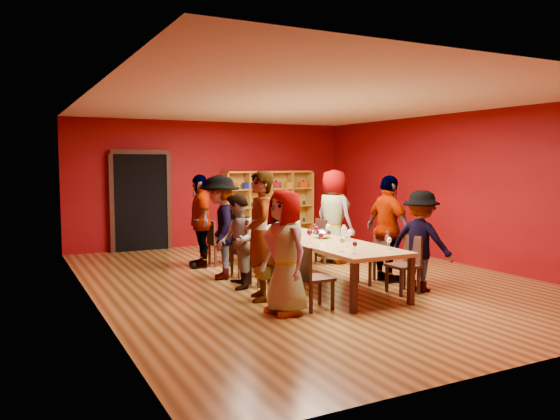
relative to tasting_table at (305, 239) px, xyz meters
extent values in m
cube|color=brown|center=(0.00, 0.00, -0.71)|extent=(7.10, 9.10, 0.02)
cube|color=#650508|center=(0.00, 4.51, 0.80)|extent=(7.10, 0.02, 3.00)
cube|color=#650508|center=(0.00, -4.51, 0.80)|extent=(7.10, 0.02, 3.00)
cube|color=#650508|center=(-3.51, 0.00, 0.80)|extent=(0.02, 9.10, 3.00)
cube|color=#650508|center=(3.51, 0.00, 0.80)|extent=(0.02, 9.10, 3.00)
cube|color=white|center=(0.00, 0.00, 2.31)|extent=(7.10, 9.10, 0.02)
cube|color=#B2884A|center=(0.00, 0.00, 0.02)|extent=(1.10, 4.50, 0.06)
cube|color=black|center=(-0.49, -2.17, -0.35)|extent=(0.08, 0.08, 0.69)
cube|color=black|center=(-0.49, 2.17, -0.35)|extent=(0.08, 0.08, 0.69)
cube|color=black|center=(0.49, -2.17, -0.35)|extent=(0.08, 0.08, 0.69)
cube|color=black|center=(0.49, 2.17, -0.35)|extent=(0.08, 0.08, 0.69)
cube|color=black|center=(-1.80, 4.44, 0.40)|extent=(1.20, 0.14, 2.20)
cube|color=black|center=(-1.80, 4.37, 1.55)|extent=(1.32, 0.06, 0.10)
cube|color=black|center=(-2.45, 4.37, 0.40)|extent=(0.10, 0.06, 2.20)
cube|color=black|center=(-1.15, 4.37, 0.40)|extent=(0.10, 0.06, 2.20)
cube|color=gold|center=(0.22, 4.28, 0.20)|extent=(0.04, 0.40, 1.80)
cube|color=gold|center=(2.58, 4.28, 0.20)|extent=(0.04, 0.40, 1.80)
cube|color=gold|center=(1.40, 4.28, 1.08)|extent=(2.40, 0.40, 0.04)
cube|color=gold|center=(1.40, 4.28, -0.68)|extent=(2.40, 0.40, 0.04)
cube|color=gold|center=(1.40, 4.47, 0.20)|extent=(2.40, 0.02, 1.80)
cube|color=gold|center=(1.40, 4.28, -0.25)|extent=(2.36, 0.38, 0.03)
cube|color=gold|center=(1.40, 4.28, 0.20)|extent=(2.36, 0.38, 0.03)
cube|color=gold|center=(1.40, 4.28, 0.65)|extent=(2.36, 0.38, 0.03)
cube|color=gold|center=(0.80, 4.28, 0.20)|extent=(0.03, 0.38, 1.76)
cube|color=gold|center=(1.40, 4.28, 0.20)|extent=(0.03, 0.38, 1.76)
cube|color=gold|center=(2.00, 4.28, 0.20)|extent=(0.03, 0.38, 1.76)
cylinder|color=#EC490D|center=(0.40, 4.28, 0.74)|extent=(0.26, 0.26, 0.15)
sphere|color=black|center=(0.40, 4.28, 0.84)|extent=(0.05, 0.05, 0.05)
cylinder|color=navy|center=(0.80, 4.28, 0.74)|extent=(0.26, 0.26, 0.15)
sphere|color=black|center=(0.80, 4.28, 0.84)|extent=(0.05, 0.05, 0.05)
cylinder|color=#18612C|center=(1.20, 4.28, 0.71)|extent=(0.26, 0.26, 0.08)
cone|color=#18612C|center=(1.20, 4.28, 0.86)|extent=(0.24, 0.24, 0.22)
cylinder|color=#B1142E|center=(1.60, 4.28, 0.74)|extent=(0.26, 0.26, 0.15)
sphere|color=black|center=(1.60, 4.28, 0.84)|extent=(0.05, 0.05, 0.05)
cylinder|color=gold|center=(2.00, 4.28, 0.74)|extent=(0.26, 0.26, 0.15)
sphere|color=black|center=(2.00, 4.28, 0.84)|extent=(0.05, 0.05, 0.05)
cylinder|color=#EC490D|center=(2.40, 4.28, 0.74)|extent=(0.26, 0.26, 0.15)
sphere|color=black|center=(2.40, 4.28, 0.84)|extent=(0.05, 0.05, 0.05)
cylinder|color=black|center=(0.38, 4.28, -0.18)|extent=(0.07, 0.07, 0.10)
cylinder|color=black|center=(0.56, 4.28, -0.18)|extent=(0.07, 0.07, 0.10)
cylinder|color=black|center=(0.75, 4.28, -0.18)|extent=(0.07, 0.07, 0.10)
cylinder|color=black|center=(0.93, 4.28, -0.18)|extent=(0.07, 0.07, 0.10)
cylinder|color=black|center=(1.12, 4.28, -0.18)|extent=(0.07, 0.07, 0.10)
cylinder|color=black|center=(1.30, 4.28, -0.18)|extent=(0.07, 0.07, 0.10)
cylinder|color=black|center=(1.49, 4.28, -0.18)|extent=(0.07, 0.07, 0.10)
cylinder|color=black|center=(1.67, 4.28, -0.18)|extent=(0.07, 0.07, 0.10)
cylinder|color=black|center=(1.86, 4.28, -0.18)|extent=(0.07, 0.07, 0.10)
cylinder|color=black|center=(2.04, 4.28, -0.18)|extent=(0.07, 0.07, 0.10)
cylinder|color=black|center=(2.23, 4.28, -0.18)|extent=(0.07, 0.07, 0.10)
cylinder|color=black|center=(2.42, 4.28, -0.18)|extent=(0.07, 0.07, 0.10)
cylinder|color=black|center=(0.38, 4.28, 0.27)|extent=(0.07, 0.07, 0.10)
cylinder|color=black|center=(0.56, 4.28, 0.27)|extent=(0.07, 0.07, 0.10)
cylinder|color=black|center=(0.75, 4.28, 0.27)|extent=(0.07, 0.07, 0.10)
cylinder|color=black|center=(0.93, 4.28, 0.27)|extent=(0.07, 0.07, 0.10)
cylinder|color=black|center=(1.12, 4.28, 0.27)|extent=(0.07, 0.07, 0.10)
cylinder|color=black|center=(1.30, 4.28, 0.27)|extent=(0.07, 0.07, 0.10)
cylinder|color=black|center=(1.49, 4.28, 0.27)|extent=(0.07, 0.07, 0.10)
cylinder|color=black|center=(1.67, 4.28, 0.27)|extent=(0.07, 0.07, 0.10)
cylinder|color=black|center=(1.86, 4.28, 0.27)|extent=(0.07, 0.07, 0.10)
cylinder|color=black|center=(2.04, 4.28, 0.27)|extent=(0.07, 0.07, 0.10)
cylinder|color=black|center=(2.23, 4.28, 0.27)|extent=(0.07, 0.07, 0.10)
cylinder|color=black|center=(2.42, 4.28, 0.27)|extent=(0.07, 0.07, 0.10)
cube|color=black|center=(-0.83, -1.75, -0.27)|extent=(0.42, 0.42, 0.04)
cube|color=black|center=(-1.02, -1.75, -0.03)|extent=(0.04, 0.40, 0.44)
cube|color=black|center=(-1.00, -1.92, -0.49)|extent=(0.04, 0.04, 0.41)
cube|color=black|center=(-0.66, -1.92, -0.49)|extent=(0.04, 0.04, 0.41)
cube|color=black|center=(-1.00, -1.58, -0.49)|extent=(0.04, 0.04, 0.41)
cube|color=black|center=(-0.66, -1.58, -0.49)|extent=(0.04, 0.04, 0.41)
imported|color=#47474B|center=(-1.30, -1.75, 0.13)|extent=(0.57, 0.87, 1.66)
cube|color=black|center=(-0.83, -0.94, -0.27)|extent=(0.42, 0.42, 0.04)
cube|color=black|center=(-1.02, -0.94, -0.03)|extent=(0.04, 0.40, 0.44)
cube|color=black|center=(-1.00, -1.11, -0.49)|extent=(0.04, 0.04, 0.41)
cube|color=black|center=(-0.66, -1.11, -0.49)|extent=(0.04, 0.04, 0.41)
cube|color=black|center=(-1.00, -0.77, -0.49)|extent=(0.04, 0.04, 0.41)
cube|color=black|center=(-0.66, -0.77, -0.49)|extent=(0.04, 0.04, 0.41)
imported|color=#5876B5|center=(-1.30, -0.94, 0.25)|extent=(0.68, 0.80, 1.89)
cube|color=black|center=(-0.83, -0.09, -0.27)|extent=(0.42, 0.42, 0.04)
cube|color=black|center=(-1.02, -0.09, -0.03)|extent=(0.04, 0.40, 0.44)
cube|color=black|center=(-1.00, -0.26, -0.49)|extent=(0.04, 0.04, 0.41)
cube|color=black|center=(-0.66, -0.26, -0.49)|extent=(0.04, 0.04, 0.41)
cube|color=black|center=(-1.00, 0.08, -0.49)|extent=(0.04, 0.04, 0.41)
cube|color=black|center=(-0.66, 0.08, -0.49)|extent=(0.04, 0.04, 0.41)
imported|color=#525157|center=(-1.31, -0.09, 0.07)|extent=(0.61, 0.83, 1.53)
cube|color=black|center=(-0.83, 0.71, -0.27)|extent=(0.42, 0.42, 0.04)
cube|color=black|center=(-1.02, 0.71, -0.03)|extent=(0.04, 0.40, 0.44)
cube|color=black|center=(-1.00, 0.54, -0.49)|extent=(0.04, 0.04, 0.41)
cube|color=black|center=(-0.66, 0.54, -0.49)|extent=(0.04, 0.04, 0.41)
cube|color=black|center=(-1.00, 0.88, -0.49)|extent=(0.04, 0.04, 0.41)
cube|color=black|center=(-0.66, 0.88, -0.49)|extent=(0.04, 0.04, 0.41)
imported|color=#D58E90|center=(-1.28, 0.71, 0.20)|extent=(0.84, 1.26, 1.81)
cube|color=black|center=(-0.83, 1.88, -0.27)|extent=(0.42, 0.42, 0.04)
cube|color=black|center=(-1.02, 1.88, -0.03)|extent=(0.04, 0.40, 0.44)
cube|color=black|center=(-1.00, 1.71, -0.49)|extent=(0.04, 0.04, 0.41)
cube|color=black|center=(-0.66, 1.71, -0.49)|extent=(0.04, 0.04, 0.41)
cube|color=black|center=(-1.00, 2.05, -0.49)|extent=(0.04, 0.04, 0.41)
cube|color=black|center=(-0.66, 2.05, -0.49)|extent=(0.04, 0.04, 0.41)
imported|color=#141D38|center=(-1.24, 1.88, 0.20)|extent=(0.65, 1.11, 1.79)
cube|color=black|center=(0.83, -1.58, -0.27)|extent=(0.42, 0.42, 0.04)
cube|color=black|center=(1.02, -1.58, -0.03)|extent=(0.04, 0.40, 0.44)
cube|color=black|center=(0.66, -1.75, -0.49)|extent=(0.04, 0.04, 0.41)
cube|color=black|center=(1.00, -1.75, -0.49)|extent=(0.04, 0.04, 0.41)
cube|color=black|center=(0.66, -1.41, -0.49)|extent=(0.04, 0.04, 0.41)
cube|color=black|center=(1.00, -1.41, -0.49)|extent=(0.04, 0.04, 0.41)
imported|color=#5B77BB|center=(1.18, -1.58, 0.09)|extent=(0.78, 1.11, 1.58)
cube|color=black|center=(0.83, -0.81, -0.27)|extent=(0.42, 0.42, 0.04)
cube|color=black|center=(1.02, -0.81, -0.03)|extent=(0.04, 0.40, 0.44)
cube|color=black|center=(0.66, -0.98, -0.49)|extent=(0.04, 0.04, 0.41)
cube|color=black|center=(1.00, -0.98, -0.49)|extent=(0.04, 0.04, 0.41)
cube|color=black|center=(0.66, -0.64, -0.49)|extent=(0.04, 0.04, 0.41)
cube|color=black|center=(1.00, -0.64, -0.49)|extent=(0.04, 0.04, 0.41)
imported|color=pink|center=(1.16, -0.81, 0.20)|extent=(0.49, 1.06, 1.80)
cube|color=black|center=(0.83, 1.13, -0.27)|extent=(0.42, 0.42, 0.04)
cube|color=black|center=(1.02, 1.13, -0.03)|extent=(0.04, 0.40, 0.44)
cube|color=black|center=(0.66, 0.96, -0.49)|extent=(0.04, 0.04, 0.41)
cube|color=black|center=(1.00, 0.96, -0.49)|extent=(0.04, 0.04, 0.41)
cube|color=black|center=(0.66, 1.30, -0.49)|extent=(0.04, 0.04, 0.41)
cube|color=black|center=(1.00, 1.30, -0.49)|extent=(0.04, 0.04, 0.41)
imported|color=silver|center=(1.31, 1.13, 0.24)|extent=(0.68, 1.00, 1.87)
cylinder|color=silver|center=(0.35, -0.19, 0.06)|extent=(0.07, 0.07, 0.01)
cylinder|color=silver|center=(0.35, -0.19, 0.12)|extent=(0.01, 0.01, 0.12)
ellipsoid|color=silver|center=(0.35, -0.19, 0.21)|extent=(0.09, 0.09, 0.10)
cylinder|color=silver|center=(0.00, -0.39, 0.06)|extent=(0.07, 0.07, 0.01)
cylinder|color=silver|center=(0.00, -0.39, 0.12)|extent=(0.01, 0.01, 0.12)
ellipsoid|color=#480713|center=(0.00, -0.39, 0.22)|extent=(0.09, 0.09, 0.10)
cylinder|color=silver|center=(-0.32, -1.65, 0.06)|extent=(0.07, 0.07, 0.01)
cylinder|color=silver|center=(-0.32, -1.65, 0.12)|extent=(0.01, 0.01, 0.12)
ellipsoid|color=beige|center=(-0.32, -1.65, 0.21)|extent=(0.08, 0.08, 0.10)
cylinder|color=silver|center=(-0.33, -0.73, 0.06)|extent=(0.07, 0.07, 0.01)
cylinder|color=silver|center=(-0.33, -0.73, 0.12)|extent=(0.01, 0.01, 0.12)
ellipsoid|color=#480713|center=(-0.33, -0.73, 0.22)|extent=(0.09, 0.09, 0.10)
cylinder|color=silver|center=(0.37, 0.96, 0.05)|extent=(0.06, 0.06, 0.01)
cylinder|color=silver|center=(0.37, 0.96, 0.11)|extent=(0.01, 0.01, 0.10)
ellipsoid|color=beige|center=(0.37, 0.96, 0.19)|extent=(0.07, 0.07, 0.08)
cylinder|color=silver|center=(0.29, 0.16, 0.05)|extent=(0.06, 0.06, 0.01)
cylinder|color=silver|center=(0.29, 0.16, 0.11)|extent=(0.01, 0.01, 0.10)
ellipsoid|color=#480713|center=(0.29, 0.16, 0.19)|extent=(0.07, 0.07, 0.09)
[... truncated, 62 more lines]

